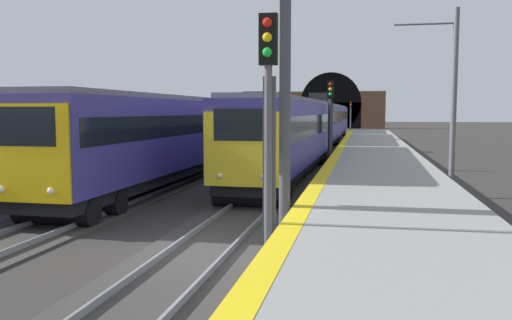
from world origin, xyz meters
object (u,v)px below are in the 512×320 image
Objects in this scene: train_main_approaching at (319,124)px; railway_signal_mid at (330,116)px; train_adjacent_platform at (223,128)px; overhead_signal_gantry at (116,25)px; railway_signal_near at (268,119)px; railway_signal_far at (351,114)px; catenary_mast_near at (453,100)px.

railway_signal_mid is (-13.84, -1.82, 0.83)m from train_main_approaching.
train_adjacent_platform is at bearing -100.46° from railway_signal_mid.
train_main_approaching is 13.57m from train_adjacent_platform.
railway_signal_mid is 0.57× the size of overhead_signal_gantry.
train_main_approaching is 10.64× the size of railway_signal_near.
railway_signal_near is (-34.96, -1.82, 0.95)m from train_main_approaching.
railway_signal_near is at bearing 0.00° from railway_signal_far.
train_main_approaching is 11.85× the size of railway_signal_far.
train_main_approaching is at bearing -4.45° from overhead_signal_gantry.
catenary_mast_near reaches higher than train_adjacent_platform.
railway_signal_mid is at bearing -180.00° from railway_signal_near.
railway_signal_near reaches higher than train_adjacent_platform.
railway_signal_mid is (21.12, 0.00, -0.12)m from railway_signal_near.
catenary_mast_near reaches higher than railway_signal_mid.
railway_signal_near is (-22.40, -6.96, 0.92)m from train_adjacent_platform.
train_main_approaching is at bearing 158.34° from train_adjacent_platform.
overhead_signal_gantry is (-32.93, 2.57, 3.34)m from train_main_approaching.
railway_signal_near is at bearing 154.31° from catenary_mast_near.
railway_signal_far is 0.53× the size of overhead_signal_gantry.
railway_signal_near is 0.73× the size of catenary_mast_near.
catenary_mast_near reaches higher than railway_signal_near.
overhead_signal_gantry is at bearing -114.84° from railway_signal_near.
train_adjacent_platform is 5.46× the size of catenary_mast_near.
railway_signal_mid is 11.31m from catenary_mast_near.
railway_signal_mid is at bearing 0.00° from railway_signal_far.
railway_signal_near reaches higher than train_main_approaching.
train_main_approaching is at bearing -177.01° from railway_signal_near.
railway_signal_mid is at bearing 28.54° from catenary_mast_near.
train_adjacent_platform is 7.78× the size of railway_signal_mid.
catenary_mast_near reaches higher than railway_signal_far.
railway_signal_near is 71.62m from railway_signal_far.
catenary_mast_near reaches higher than train_main_approaching.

